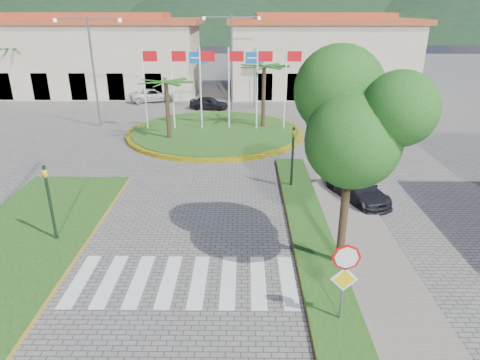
{
  "coord_description": "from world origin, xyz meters",
  "views": [
    {
      "loc": [
        2.11,
        -8.03,
        8.54
      ],
      "look_at": [
        1.95,
        8.0,
        2.05
      ],
      "focal_mm": 32.0,
      "sensor_mm": 36.0,
      "label": 1
    }
  ],
  "objects_px": {
    "stop_sign": "(345,271)",
    "car_dark_a": "(209,103)",
    "car_dark_b": "(256,91)",
    "roundabout_island": "(215,132)",
    "deciduous_tree": "(353,124)",
    "white_van": "(153,95)",
    "car_side_right": "(358,189)"
  },
  "relations": [
    {
      "from": "car_dark_b",
      "to": "stop_sign",
      "type": "bearing_deg",
      "value": 176.79
    },
    {
      "from": "car_side_right",
      "to": "stop_sign",
      "type": "bearing_deg",
      "value": -127.56
    },
    {
      "from": "car_dark_a",
      "to": "car_dark_b",
      "type": "bearing_deg",
      "value": -24.12
    },
    {
      "from": "deciduous_tree",
      "to": "car_dark_b",
      "type": "xyz_separation_m",
      "value": [
        -2.27,
        30.54,
        -4.5
      ]
    },
    {
      "from": "stop_sign",
      "to": "car_side_right",
      "type": "bearing_deg",
      "value": 73.29
    },
    {
      "from": "white_van",
      "to": "car_dark_a",
      "type": "relative_size",
      "value": 1.29
    },
    {
      "from": "roundabout_island",
      "to": "car_dark_b",
      "type": "height_order",
      "value": "roundabout_island"
    },
    {
      "from": "roundabout_island",
      "to": "white_van",
      "type": "relative_size",
      "value": 2.86
    },
    {
      "from": "stop_sign",
      "to": "roundabout_island",
      "type": "bearing_deg",
      "value": 103.73
    },
    {
      "from": "white_van",
      "to": "stop_sign",
      "type": "bearing_deg",
      "value": 178.94
    },
    {
      "from": "white_van",
      "to": "car_dark_a",
      "type": "bearing_deg",
      "value": -142.82
    },
    {
      "from": "stop_sign",
      "to": "car_dark_a",
      "type": "height_order",
      "value": "stop_sign"
    },
    {
      "from": "deciduous_tree",
      "to": "car_side_right",
      "type": "distance_m",
      "value": 7.54
    },
    {
      "from": "deciduous_tree",
      "to": "car_side_right",
      "type": "height_order",
      "value": "deciduous_tree"
    },
    {
      "from": "roundabout_island",
      "to": "car_dark_b",
      "type": "xyz_separation_m",
      "value": [
        3.23,
        13.54,
        0.5
      ]
    },
    {
      "from": "white_van",
      "to": "car_side_right",
      "type": "relative_size",
      "value": 1.13
    },
    {
      "from": "roundabout_island",
      "to": "car_side_right",
      "type": "distance_m",
      "value": 13.63
    },
    {
      "from": "roundabout_island",
      "to": "white_van",
      "type": "height_order",
      "value": "roundabout_island"
    },
    {
      "from": "stop_sign",
      "to": "car_dark_a",
      "type": "bearing_deg",
      "value": 102.01
    },
    {
      "from": "stop_sign",
      "to": "car_side_right",
      "type": "height_order",
      "value": "stop_sign"
    },
    {
      "from": "car_dark_a",
      "to": "car_dark_b",
      "type": "height_order",
      "value": "car_dark_b"
    },
    {
      "from": "car_dark_b",
      "to": "deciduous_tree",
      "type": "bearing_deg",
      "value": 178.19
    },
    {
      "from": "stop_sign",
      "to": "car_dark_b",
      "type": "height_order",
      "value": "stop_sign"
    },
    {
      "from": "car_side_right",
      "to": "roundabout_island",
      "type": "bearing_deg",
      "value": 102.53
    },
    {
      "from": "stop_sign",
      "to": "white_van",
      "type": "bearing_deg",
      "value": 110.31
    },
    {
      "from": "deciduous_tree",
      "to": "white_van",
      "type": "relative_size",
      "value": 1.53
    },
    {
      "from": "roundabout_island",
      "to": "stop_sign",
      "type": "distance_m",
      "value": 20.69
    },
    {
      "from": "car_dark_a",
      "to": "car_side_right",
      "type": "xyz_separation_m",
      "value": [
        8.57,
        -19.38,
        -0.02
      ]
    },
    {
      "from": "deciduous_tree",
      "to": "car_dark_a",
      "type": "height_order",
      "value": "deciduous_tree"
    },
    {
      "from": "roundabout_island",
      "to": "deciduous_tree",
      "type": "bearing_deg",
      "value": -72.09
    },
    {
      "from": "roundabout_island",
      "to": "stop_sign",
      "type": "height_order",
      "value": "roundabout_island"
    },
    {
      "from": "roundabout_island",
      "to": "stop_sign",
      "type": "bearing_deg",
      "value": -76.27
    }
  ]
}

